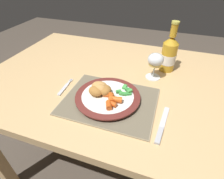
% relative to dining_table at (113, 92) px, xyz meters
% --- Properties ---
extents(ground_plane, '(6.00, 6.00, 0.00)m').
position_rel_dining_table_xyz_m(ground_plane, '(0.00, 0.00, -0.65)').
color(ground_plane, '#4C4238').
extents(dining_table, '(1.25, 0.87, 0.74)m').
position_rel_dining_table_xyz_m(dining_table, '(0.00, 0.00, 0.00)').
color(dining_table, tan).
rests_on(dining_table, ground).
extents(placemat, '(0.37, 0.29, 0.01)m').
position_rel_dining_table_xyz_m(placemat, '(0.05, -0.18, 0.10)').
color(placemat, gray).
rests_on(placemat, dining_table).
extents(dinner_plate, '(0.26, 0.26, 0.02)m').
position_rel_dining_table_xyz_m(dinner_plate, '(0.04, -0.17, 0.11)').
color(dinner_plate, white).
rests_on(dinner_plate, placemat).
extents(breaded_croquettes, '(0.11, 0.10, 0.04)m').
position_rel_dining_table_xyz_m(breaded_croquettes, '(0.00, -0.17, 0.14)').
color(breaded_croquettes, tan).
rests_on(breaded_croquettes, dinner_plate).
extents(green_beans_pile, '(0.07, 0.07, 0.02)m').
position_rel_dining_table_xyz_m(green_beans_pile, '(0.10, -0.13, 0.13)').
color(green_beans_pile, green).
rests_on(green_beans_pile, dinner_plate).
extents(glazed_carrots, '(0.08, 0.09, 0.02)m').
position_rel_dining_table_xyz_m(glazed_carrots, '(0.07, -0.21, 0.13)').
color(glazed_carrots, orange).
rests_on(glazed_carrots, dinner_plate).
extents(fork, '(0.02, 0.13, 0.01)m').
position_rel_dining_table_xyz_m(fork, '(-0.17, -0.16, 0.10)').
color(fork, silver).
rests_on(fork, dining_table).
extents(table_knife, '(0.03, 0.18, 0.01)m').
position_rel_dining_table_xyz_m(table_knife, '(0.26, -0.25, 0.10)').
color(table_knife, silver).
rests_on(table_knife, dining_table).
extents(wine_glass, '(0.07, 0.07, 0.13)m').
position_rel_dining_table_xyz_m(wine_glass, '(0.19, 0.06, 0.18)').
color(wine_glass, silver).
rests_on(wine_glass, dining_table).
extents(bottle, '(0.08, 0.08, 0.24)m').
position_rel_dining_table_xyz_m(bottle, '(0.24, 0.15, 0.18)').
color(bottle, gold).
rests_on(bottle, dining_table).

